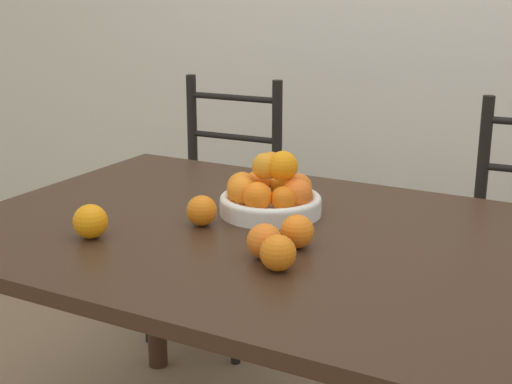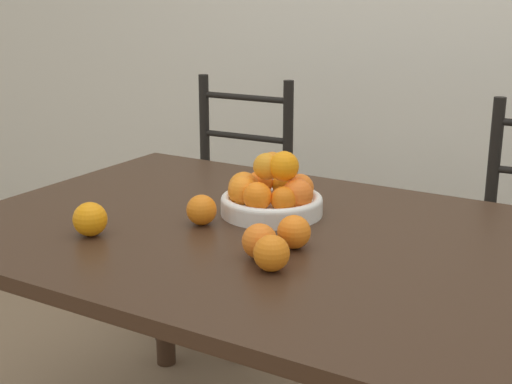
{
  "view_description": "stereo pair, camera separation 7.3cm",
  "coord_description": "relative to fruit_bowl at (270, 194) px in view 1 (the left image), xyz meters",
  "views": [
    {
      "loc": [
        0.76,
        -1.46,
        1.35
      ],
      "look_at": [
        -0.05,
        0.04,
        0.86
      ],
      "focal_mm": 50.0,
      "sensor_mm": 36.0,
      "label": 1
    },
    {
      "loc": [
        0.82,
        -1.42,
        1.35
      ],
      "look_at": [
        -0.05,
        0.04,
        0.86
      ],
      "focal_mm": 50.0,
      "sensor_mm": 36.0,
      "label": 2
    }
  ],
  "objects": [
    {
      "name": "orange_loose_2",
      "position": [
        0.13,
        -0.28,
        -0.01
      ],
      "size": [
        0.08,
        0.08,
        0.08
      ],
      "color": "orange",
      "rests_on": "dining_table"
    },
    {
      "name": "dining_table",
      "position": [
        0.05,
        -0.12,
        -0.15
      ],
      "size": [
        1.52,
        1.04,
        0.78
      ],
      "color": "#382316",
      "rests_on": "ground_plane"
    },
    {
      "name": "orange_loose_3",
      "position": [
        0.17,
        -0.19,
        -0.02
      ],
      "size": [
        0.08,
        0.08,
        0.08
      ],
      "color": "orange",
      "rests_on": "dining_table"
    },
    {
      "name": "chair_left",
      "position": [
        -0.58,
        0.69,
        -0.36
      ],
      "size": [
        0.44,
        0.42,
        1.01
      ],
      "rotation": [
        0.0,
        0.0,
        0.04
      ],
      "color": "black",
      "rests_on": "ground_plane"
    },
    {
      "name": "fruit_bowl",
      "position": [
        0.0,
        0.0,
        0.0
      ],
      "size": [
        0.27,
        0.27,
        0.17
      ],
      "color": "white",
      "rests_on": "dining_table"
    },
    {
      "name": "orange_loose_1",
      "position": [
        0.19,
        -0.33,
        -0.02
      ],
      "size": [
        0.08,
        0.08,
        0.08
      ],
      "color": "orange",
      "rests_on": "dining_table"
    },
    {
      "name": "orange_loose_4",
      "position": [
        -0.11,
        -0.16,
        -0.02
      ],
      "size": [
        0.08,
        0.08,
        0.08
      ],
      "color": "orange",
      "rests_on": "dining_table"
    },
    {
      "name": "orange_loose_0",
      "position": [
        -0.29,
        -0.36,
        -0.01
      ],
      "size": [
        0.08,
        0.08,
        0.08
      ],
      "color": "orange",
      "rests_on": "dining_table"
    }
  ]
}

